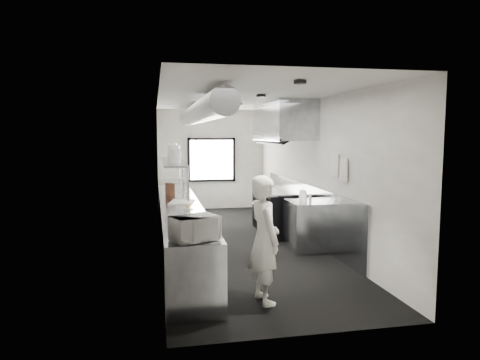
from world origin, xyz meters
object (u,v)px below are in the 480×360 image
knife_block (170,189)px  plate_stack_d (172,151)px  range (279,211)px  microwave (195,228)px  cutting_board (182,202)px  plate_stack_a (174,156)px  exhaust_hood (283,122)px  small_plate (188,209)px  bottle_station (306,225)px  squeeze_bottle_b (306,198)px  plate_stack_b (174,154)px  pass_shelf (174,162)px  far_work_table (172,198)px  plate_stack_c (174,153)px  prep_counter (181,228)px  squeeze_bottle_a (310,199)px  squeeze_bottle_d (303,195)px  deli_tub_a (181,228)px  line_cook (264,239)px  deli_tub_b (180,226)px  squeeze_bottle_c (305,196)px  squeeze_bottle_e (301,195)px

knife_block → plate_stack_d: bearing=60.3°
range → microwave: bearing=-119.0°
cutting_board → plate_stack_a: plate_stack_a is taller
exhaust_hood → small_plate: size_ratio=13.00×
bottle_station → squeeze_bottle_b: 0.57m
microwave → plate_stack_b: size_ratio=1.61×
pass_shelf → far_work_table: bearing=88.9°
plate_stack_c → small_plate: bearing=-87.0°
plate_stack_c → bottle_station: bearing=-37.7°
prep_counter → plate_stack_a: 1.47m
exhaust_hood → squeeze_bottle_a: size_ratio=13.54×
exhaust_hood → squeeze_bottle_d: 1.90m
squeeze_bottle_b → bottle_station: bearing=64.7°
deli_tub_a → small_plate: bearing=82.7°
deli_tub_a → plate_stack_d: bearing=89.1°
line_cook → squeeze_bottle_b: (1.31, 2.12, 0.17)m
deli_tub_a → deli_tub_b: (-0.01, 0.11, 0.00)m
deli_tub_a → knife_block: 3.33m
cutting_board → knife_block: 0.97m
plate_stack_d → range: bearing=-21.4°
plate_stack_c → exhaust_hood: bearing=-9.9°
deli_tub_a → squeeze_bottle_c: 3.14m
range → bottle_station: size_ratio=1.78×
deli_tub_a → knife_block: knife_block is taller
far_work_table → squeeze_bottle_d: 4.44m
knife_block → pass_shelf: bearing=52.9°
line_cook → plate_stack_c: 4.30m
squeeze_bottle_c → small_plate: bearing=-169.7°
deli_tub_a → small_plate: (0.21, 1.66, -0.04)m
squeeze_bottle_a → plate_stack_d: bearing=131.8°
deli_tub_a → plate_stack_a: bearing=88.8°
line_cook → exhaust_hood: bearing=-28.6°
far_work_table → plate_stack_a: (-0.05, -2.94, 1.26)m
plate_stack_a → plate_stack_c: (0.03, 0.84, 0.03)m
microwave → cutting_board: bearing=65.1°
range → squeeze_bottle_a: 1.77m
deli_tub_a → plate_stack_a: (0.06, 3.03, 0.76)m
far_work_table → plate_stack_b: 2.86m
line_cook → small_plate: (-0.81, 1.89, 0.09)m
bottle_station → knife_block: (-2.44, 1.26, 0.57)m
exhaust_hood → squeeze_bottle_c: size_ratio=11.51×
plate_stack_c → squeeze_bottle_e: 2.85m
prep_counter → plate_stack_d: size_ratio=17.24×
deli_tub_b → cutting_board: bearing=85.6°
knife_block → far_work_table: bearing=62.5°
small_plate → squeeze_bottle_b: 2.13m
exhaust_hood → pass_shelf: 2.46m
cutting_board → squeeze_bottle_b: squeeze_bottle_b is taller
squeeze_bottle_c → cutting_board: bearing=171.5°
prep_counter → knife_block: size_ratio=24.13×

